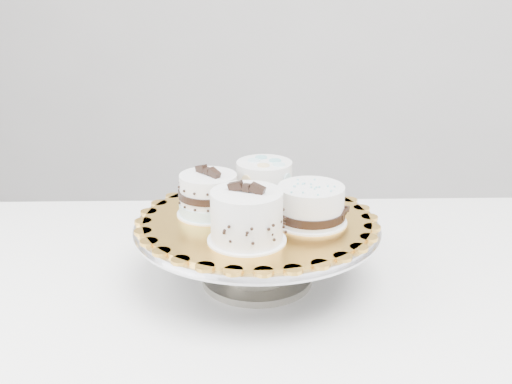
% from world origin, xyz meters
% --- Properties ---
extents(table, '(1.33, 1.02, 0.75)m').
position_xyz_m(table, '(-0.01, 0.14, 0.67)').
color(table, white).
rests_on(table, floor).
extents(cake_stand, '(0.41, 0.41, 0.11)m').
position_xyz_m(cake_stand, '(-0.02, 0.14, 0.83)').
color(cake_stand, gray).
rests_on(cake_stand, table).
extents(cake_board, '(0.38, 0.38, 0.01)m').
position_xyz_m(cake_board, '(-0.02, 0.14, 0.86)').
color(cake_board, gold).
rests_on(cake_board, cake_stand).
extents(cake_swirl, '(0.13, 0.13, 0.10)m').
position_xyz_m(cake_swirl, '(-0.02, 0.05, 0.90)').
color(cake_swirl, white).
rests_on(cake_swirl, cake_board).
extents(cake_banded, '(0.13, 0.13, 0.09)m').
position_xyz_m(cake_banded, '(-0.11, 0.15, 0.90)').
color(cake_banded, white).
rests_on(cake_banded, cake_board).
extents(cake_dots, '(0.12, 0.12, 0.07)m').
position_xyz_m(cake_dots, '(-0.02, 0.23, 0.90)').
color(cake_dots, white).
rests_on(cake_dots, cake_board).
extents(cake_ribbon, '(0.13, 0.13, 0.07)m').
position_xyz_m(cake_ribbon, '(0.07, 0.14, 0.90)').
color(cake_ribbon, white).
rests_on(cake_ribbon, cake_board).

